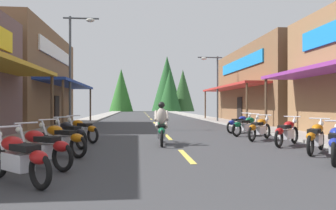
{
  "coord_description": "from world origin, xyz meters",
  "views": [
    {
      "loc": [
        -1.36,
        -0.03,
        1.44
      ],
      "look_at": [
        0.94,
        23.23,
        1.45
      ],
      "focal_mm": 32.81,
      "sensor_mm": 36.0,
      "label": 1
    }
  ],
  "objects": [
    {
      "name": "streetlamp_left",
      "position": [
        -5.05,
        18.59,
        4.32
      ],
      "size": [
        2.08,
        0.3,
        6.71
      ],
      "color": "#474C51",
      "rests_on": "ground"
    },
    {
      "name": "motorcycle_parked_left_2",
      "position": [
        -3.55,
        8.91,
        0.49
      ],
      "size": [
        1.78,
        1.36,
        1.04
      ],
      "rotation": [
        0.0,
        0.0,
        2.5
      ],
      "color": "black",
      "rests_on": "ground"
    },
    {
      "name": "sidewalk_left",
      "position": [
        -5.99,
        28.75,
        0.06
      ],
      "size": [
        2.08,
        87.5,
        0.12
      ],
      "primitive_type": "cube",
      "color": "#9E9991",
      "rests_on": "ground"
    },
    {
      "name": "storefront_left_far",
      "position": [
        -10.07,
        22.03,
        3.25
      ],
      "size": [
        7.95,
        11.26,
        6.5
      ],
      "color": "brown",
      "rests_on": "ground"
    },
    {
      "name": "motorcycle_parked_left_1",
      "position": [
        -3.56,
        7.19,
        0.49
      ],
      "size": [
        1.78,
        1.35,
        1.04
      ],
      "rotation": [
        0.0,
        0.0,
        2.51
      ],
      "color": "black",
      "rests_on": "ground"
    },
    {
      "name": "storefront_right_far",
      "position": [
        10.69,
        24.47,
        3.07
      ],
      "size": [
        9.19,
        13.65,
        6.14
      ],
      "color": "brown",
      "rests_on": "ground"
    },
    {
      "name": "motorcycle_parked_right_2",
      "position": [
        3.98,
        8.73,
        0.49
      ],
      "size": [
        1.52,
        1.65,
        1.04
      ],
      "rotation": [
        0.0,
        0.0,
        0.83
      ],
      "color": "black",
      "rests_on": "ground"
    },
    {
      "name": "sidewalk_right",
      "position": [
        5.99,
        28.75,
        0.06
      ],
      "size": [
        2.08,
        87.5,
        0.12
      ],
      "primitive_type": "cube",
      "color": "#9E9991",
      "rests_on": "ground"
    },
    {
      "name": "motorcycle_parked_left_3",
      "position": [
        -3.68,
        10.67,
        0.49
      ],
      "size": [
        1.52,
        1.65,
        1.04
      ],
      "rotation": [
        0.0,
        0.0,
        2.31
      ],
      "color": "black",
      "rests_on": "ground"
    },
    {
      "name": "motorcycle_parked_right_5",
      "position": [
        3.77,
        14.0,
        0.49
      ],
      "size": [
        1.88,
        1.19,
        1.04
      ],
      "rotation": [
        0.0,
        0.0,
        0.54
      ],
      "color": "black",
      "rests_on": "ground"
    },
    {
      "name": "centerline_dashes",
      "position": [
        0.0,
        32.15,
        0.01
      ],
      "size": [
        0.16,
        63.95,
        0.01
      ],
      "color": "#E0C64C",
      "rests_on": "ground"
    },
    {
      "name": "motorcycle_parked_left_0",
      "position": [
        -3.54,
        5.84,
        0.49
      ],
      "size": [
        1.65,
        1.52,
        1.04
      ],
      "rotation": [
        0.0,
        0.0,
        2.4
      ],
      "color": "black",
      "rests_on": "ground"
    },
    {
      "name": "ground",
      "position": [
        0.0,
        28.75,
        -0.05
      ],
      "size": [
        9.9,
        87.5,
        0.1
      ],
      "primitive_type": "cube",
      "color": "#38383A"
    },
    {
      "name": "streetlamp_right",
      "position": [
        5.01,
        25.34,
        3.68
      ],
      "size": [
        2.08,
        0.3,
        5.57
      ],
      "color": "#474C51",
      "rests_on": "ground"
    },
    {
      "name": "motorcycle_parked_right_3",
      "position": [
        3.92,
        10.42,
        0.49
      ],
      "size": [
        1.64,
        1.53,
        1.04
      ],
      "rotation": [
        0.0,
        0.0,
        0.75
      ],
      "color": "black",
      "rests_on": "ground"
    },
    {
      "name": "rider_cruising_lead",
      "position": [
        -0.5,
        11.14,
        0.66
      ],
      "size": [
        0.6,
        2.14,
        1.57
      ],
      "rotation": [
        0.0,
        0.0,
        1.51
      ],
      "color": "black",
      "rests_on": "ground"
    },
    {
      "name": "motorcycle_parked_left_4",
      "position": [
        -3.56,
        12.2,
        0.49
      ],
      "size": [
        1.59,
        1.57,
        1.04
      ],
      "rotation": [
        0.0,
        0.0,
        2.36
      ],
      "color": "black",
      "rests_on": "ground"
    },
    {
      "name": "treeline_backdrop",
      "position": [
        4.59,
        73.32,
        5.82
      ],
      "size": [
        20.0,
        12.81,
        13.67
      ],
      "color": "#215223",
      "rests_on": "ground"
    },
    {
      "name": "motorcycle_parked_right_4",
      "position": [
        3.65,
        12.2,
        0.49
      ],
      "size": [
        1.6,
        1.57,
        1.04
      ],
      "rotation": [
        0.0,
        0.0,
        0.78
      ],
      "color": "black",
      "rests_on": "ground"
    },
    {
      "name": "motorcycle_parked_right_1",
      "position": [
        3.64,
        7.28,
        0.49
      ],
      "size": [
        1.38,
        1.76,
        1.04
      ],
      "rotation": [
        0.0,
        0.0,
        0.92
      ],
      "color": "black",
      "rests_on": "ground"
    },
    {
      "name": "motorcycle_parked_right_6",
      "position": [
        3.96,
        15.53,
        0.49
      ],
      "size": [
        1.85,
        1.26,
        1.04
      ],
      "rotation": [
        0.0,
        0.0,
        0.58
      ],
      "color": "black",
      "rests_on": "ground"
    }
  ]
}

